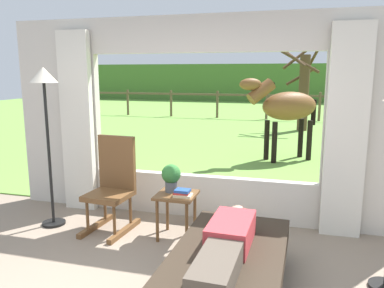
% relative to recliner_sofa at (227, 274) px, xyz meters
% --- Properties ---
extents(back_wall_with_window, '(5.20, 0.12, 2.55)m').
position_rel_recliner_sofa_xyz_m(back_wall_with_window, '(-0.66, 1.75, 1.03)').
color(back_wall_with_window, beige).
rests_on(back_wall_with_window, ground_plane).
extents(curtain_panel_left, '(0.44, 0.10, 2.40)m').
position_rel_recliner_sofa_xyz_m(curtain_panel_left, '(-2.35, 1.61, 0.98)').
color(curtain_panel_left, silver).
rests_on(curtain_panel_left, ground_plane).
extents(curtain_panel_right, '(0.44, 0.10, 2.40)m').
position_rel_recliner_sofa_xyz_m(curtain_panel_right, '(1.03, 1.61, 0.98)').
color(curtain_panel_right, silver).
rests_on(curtain_panel_right, ground_plane).
extents(outdoor_pasture_lawn, '(36.00, 21.68, 0.02)m').
position_rel_recliner_sofa_xyz_m(outdoor_pasture_lawn, '(-0.66, 12.65, -0.21)').
color(outdoor_pasture_lawn, olive).
rests_on(outdoor_pasture_lawn, ground_plane).
extents(distant_hill_ridge, '(36.00, 2.00, 2.40)m').
position_rel_recliner_sofa_xyz_m(distant_hill_ridge, '(-0.66, 22.49, 0.98)').
color(distant_hill_ridge, '#466E2F').
rests_on(distant_hill_ridge, ground_plane).
extents(recliner_sofa, '(0.95, 1.72, 0.42)m').
position_rel_recliner_sofa_xyz_m(recliner_sofa, '(0.00, 0.00, 0.00)').
color(recliner_sofa, black).
rests_on(recliner_sofa, ground_plane).
extents(reclining_person, '(0.36, 1.43, 0.22)m').
position_rel_recliner_sofa_xyz_m(reclining_person, '(0.00, -0.05, 0.30)').
color(reclining_person, '#B23338').
rests_on(reclining_person, recliner_sofa).
extents(rocking_chair, '(0.52, 0.72, 1.12)m').
position_rel_recliner_sofa_xyz_m(rocking_chair, '(-1.59, 1.10, 0.33)').
color(rocking_chair, brown).
rests_on(rocking_chair, ground_plane).
extents(side_table, '(0.44, 0.44, 0.52)m').
position_rel_recliner_sofa_xyz_m(side_table, '(-0.77, 1.04, 0.21)').
color(side_table, brown).
rests_on(side_table, ground_plane).
extents(potted_plant, '(0.22, 0.22, 0.32)m').
position_rel_recliner_sofa_xyz_m(potted_plant, '(-0.85, 1.10, 0.48)').
color(potted_plant, '#4C5156').
rests_on(potted_plant, side_table).
extents(book_stack, '(0.21, 0.15, 0.08)m').
position_rel_recliner_sofa_xyz_m(book_stack, '(-0.68, 0.97, 0.34)').
color(book_stack, beige).
rests_on(book_stack, side_table).
extents(floor_lamp_left, '(0.32, 0.32, 1.93)m').
position_rel_recliner_sofa_xyz_m(floor_lamp_left, '(-2.37, 0.99, 1.34)').
color(floor_lamp_left, black).
rests_on(floor_lamp_left, ground_plane).
extents(horse, '(1.69, 1.30, 1.73)m').
position_rel_recliner_sofa_xyz_m(horse, '(0.27, 5.29, 0.94)').
color(horse, brown).
rests_on(horse, outdoor_pasture_lawn).
extents(pasture_tree, '(1.25, 1.47, 2.73)m').
position_rel_recliner_sofa_xyz_m(pasture_tree, '(0.66, 9.77, 1.15)').
color(pasture_tree, '#4C3823').
rests_on(pasture_tree, outdoor_pasture_lawn).
extents(pasture_fence_line, '(16.10, 0.10, 1.10)m').
position_rel_recliner_sofa_xyz_m(pasture_fence_line, '(-0.66, 12.45, 0.53)').
color(pasture_fence_line, brown).
rests_on(pasture_fence_line, outdoor_pasture_lawn).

